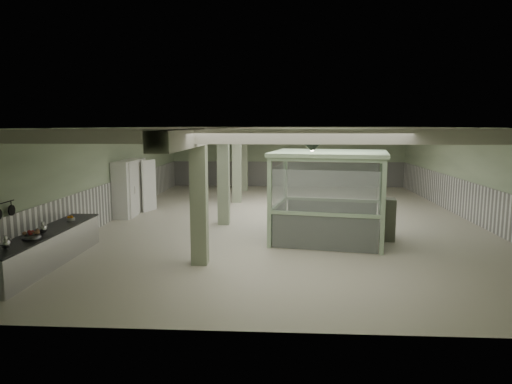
# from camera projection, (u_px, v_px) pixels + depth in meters

# --- Properties ---
(floor) EXTENTS (20.00, 20.00, 0.00)m
(floor) POSITION_uv_depth(u_px,v_px,m) (290.00, 219.00, 18.01)
(floor) COLOR silver
(floor) RESTS_ON ground
(ceiling) EXTENTS (14.00, 20.00, 0.02)m
(ceiling) POSITION_uv_depth(u_px,v_px,m) (291.00, 127.00, 17.49)
(ceiling) COLOR silver
(ceiling) RESTS_ON wall_back
(wall_back) EXTENTS (14.00, 0.02, 3.60)m
(wall_back) POSITION_uv_depth(u_px,v_px,m) (288.00, 157.00, 27.63)
(wall_back) COLOR #B0C49C
(wall_back) RESTS_ON floor
(wall_front) EXTENTS (14.00, 0.02, 3.60)m
(wall_front) POSITION_uv_depth(u_px,v_px,m) (300.00, 235.00, 7.87)
(wall_front) COLOR #B0C49C
(wall_front) RESTS_ON floor
(wall_left) EXTENTS (0.02, 20.00, 3.60)m
(wall_left) POSITION_uv_depth(u_px,v_px,m) (115.00, 173.00, 18.15)
(wall_left) COLOR #B0C49C
(wall_left) RESTS_ON floor
(wall_right) EXTENTS (0.02, 20.00, 3.60)m
(wall_right) POSITION_uv_depth(u_px,v_px,m) (475.00, 175.00, 17.35)
(wall_right) COLOR #B0C49C
(wall_right) RESTS_ON floor
(wainscot_left) EXTENTS (0.05, 19.90, 1.50)m
(wainscot_left) POSITION_uv_depth(u_px,v_px,m) (116.00, 199.00, 18.30)
(wainscot_left) COLOR white
(wainscot_left) RESTS_ON floor
(wainscot_right) EXTENTS (0.05, 19.90, 1.50)m
(wainscot_right) POSITION_uv_depth(u_px,v_px,m) (472.00, 202.00, 17.50)
(wainscot_right) COLOR white
(wainscot_right) RESTS_ON floor
(wainscot_back) EXTENTS (13.90, 0.05, 1.50)m
(wainscot_back) POSITION_uv_depth(u_px,v_px,m) (288.00, 174.00, 27.76)
(wainscot_back) COLOR white
(wainscot_back) RESTS_ON floor
(girder) EXTENTS (0.45, 19.90, 0.40)m
(girder) POSITION_uv_depth(u_px,v_px,m) (226.00, 133.00, 17.67)
(girder) COLOR beige
(girder) RESTS_ON ceiling
(beam_a) EXTENTS (13.90, 0.35, 0.32)m
(beam_a) POSITION_uv_depth(u_px,v_px,m) (297.00, 137.00, 10.11)
(beam_a) COLOR beige
(beam_a) RESTS_ON ceiling
(beam_b) EXTENTS (13.90, 0.35, 0.32)m
(beam_b) POSITION_uv_depth(u_px,v_px,m) (294.00, 135.00, 12.58)
(beam_b) COLOR beige
(beam_b) RESTS_ON ceiling
(beam_c) EXTENTS (13.90, 0.35, 0.32)m
(beam_c) POSITION_uv_depth(u_px,v_px,m) (292.00, 133.00, 15.05)
(beam_c) COLOR beige
(beam_c) RESTS_ON ceiling
(beam_d) EXTENTS (13.90, 0.35, 0.32)m
(beam_d) POSITION_uv_depth(u_px,v_px,m) (291.00, 132.00, 17.52)
(beam_d) COLOR beige
(beam_d) RESTS_ON ceiling
(beam_e) EXTENTS (13.90, 0.35, 0.32)m
(beam_e) POSITION_uv_depth(u_px,v_px,m) (290.00, 131.00, 19.99)
(beam_e) COLOR beige
(beam_e) RESTS_ON ceiling
(beam_f) EXTENTS (13.90, 0.35, 0.32)m
(beam_f) POSITION_uv_depth(u_px,v_px,m) (289.00, 131.00, 22.46)
(beam_f) COLOR beige
(beam_f) RESTS_ON ceiling
(beam_g) EXTENTS (13.90, 0.35, 0.32)m
(beam_g) POSITION_uv_depth(u_px,v_px,m) (288.00, 130.00, 24.93)
(beam_g) COLOR beige
(beam_g) RESTS_ON ceiling
(column_a) EXTENTS (0.42, 0.42, 3.60)m
(column_a) POSITION_uv_depth(u_px,v_px,m) (199.00, 197.00, 11.97)
(column_a) COLOR #98A585
(column_a) RESTS_ON floor
(column_b) EXTENTS (0.42, 0.42, 3.60)m
(column_b) POSITION_uv_depth(u_px,v_px,m) (223.00, 176.00, 16.91)
(column_b) COLOR #98A585
(column_b) RESTS_ON floor
(column_c) EXTENTS (0.42, 0.42, 3.60)m
(column_c) POSITION_uv_depth(u_px,v_px,m) (237.00, 165.00, 21.85)
(column_c) COLOR #98A585
(column_c) RESTS_ON floor
(column_d) EXTENTS (0.42, 0.42, 3.60)m
(column_d) POSITION_uv_depth(u_px,v_px,m) (244.00, 159.00, 25.80)
(column_d) COLOR #98A585
(column_d) RESTS_ON floor
(pendant_front) EXTENTS (0.44, 0.44, 0.22)m
(pendant_front) POSITION_uv_depth(u_px,v_px,m) (312.00, 148.00, 12.61)
(pendant_front) COLOR #2A382B
(pendant_front) RESTS_ON ceiling
(pendant_mid) EXTENTS (0.44, 0.44, 0.22)m
(pendant_mid) POSITION_uv_depth(u_px,v_px,m) (303.00, 141.00, 18.04)
(pendant_mid) COLOR #2A382B
(pendant_mid) RESTS_ON ceiling
(pendant_back) EXTENTS (0.44, 0.44, 0.22)m
(pendant_back) POSITION_uv_depth(u_px,v_px,m) (299.00, 138.00, 22.98)
(pendant_back) COLOR #2A382B
(pendant_back) RESTS_ON ceiling
(prep_counter) EXTENTS (0.87, 5.00, 0.91)m
(prep_counter) POSITION_uv_depth(u_px,v_px,m) (45.00, 249.00, 12.00)
(prep_counter) COLOR #B4B4B8
(prep_counter) RESTS_ON floor
(pitcher_near) EXTENTS (0.21, 0.24, 0.30)m
(pitcher_near) POSITION_uv_depth(u_px,v_px,m) (43.00, 228.00, 11.79)
(pitcher_near) COLOR #B4B4B8
(pitcher_near) RESTS_ON prep_counter
(pitcher_far) EXTENTS (0.28, 0.30, 0.31)m
(pitcher_far) POSITION_uv_depth(u_px,v_px,m) (5.00, 242.00, 10.29)
(pitcher_far) COLOR #B4B4B8
(pitcher_far) RESTS_ON prep_counter
(veg_colander) EXTENTS (0.57, 0.57, 0.21)m
(veg_colander) POSITION_uv_depth(u_px,v_px,m) (32.00, 235.00, 11.19)
(veg_colander) COLOR #444349
(veg_colander) RESTS_ON prep_counter
(orange_bowl) EXTENTS (0.30, 0.30, 0.08)m
(orange_bowl) POSITION_uv_depth(u_px,v_px,m) (71.00, 219.00, 13.37)
(orange_bowl) COLOR #B2B2B7
(orange_bowl) RESTS_ON prep_counter
(skillet_far) EXTENTS (0.03, 0.26, 0.26)m
(skillet_far) POSITION_uv_depth(u_px,v_px,m) (12.00, 210.00, 11.06)
(skillet_far) COLOR black
(skillet_far) RESTS_ON hook_rail
(walkin_cooler) EXTENTS (0.96, 2.54, 2.33)m
(walkin_cooler) POSITION_uv_depth(u_px,v_px,m) (130.00, 186.00, 18.95)
(walkin_cooler) COLOR white
(walkin_cooler) RESTS_ON floor
(guard_booth) EXTENTS (4.01, 3.57, 2.86)m
(guard_booth) POSITION_uv_depth(u_px,v_px,m) (329.00, 182.00, 14.49)
(guard_booth) COLOR #A6C69E
(guard_booth) RESTS_ON floor
(filing_cabinet) EXTENTS (0.52, 0.68, 1.35)m
(filing_cabinet) POSITION_uv_depth(u_px,v_px,m) (388.00, 219.00, 14.68)
(filing_cabinet) COLOR #5C6050
(filing_cabinet) RESTS_ON floor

